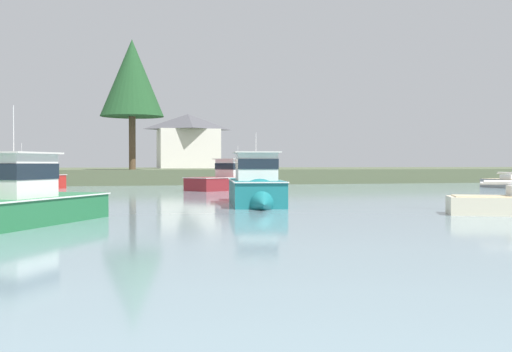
# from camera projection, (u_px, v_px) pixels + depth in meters

# --- Properties ---
(far_shore_bank) EXTENTS (239.25, 41.31, 1.55)m
(far_shore_bank) POSITION_uv_depth(u_px,v_px,m) (201.00, 174.00, 82.77)
(far_shore_bank) COLOR #4C563D
(far_shore_bank) RESTS_ON ground
(cruiser_red) EXTENTS (7.52, 9.49, 4.80)m
(cruiser_red) POSITION_uv_depth(u_px,v_px,m) (14.00, 182.00, 49.76)
(cruiser_red) COLOR #B2231E
(cruiser_red) RESTS_ON ground
(cruiser_teal) EXTENTS (3.97, 9.66, 4.60)m
(cruiser_teal) POSITION_uv_depth(u_px,v_px,m) (256.00, 192.00, 32.08)
(cruiser_teal) COLOR #196B70
(cruiser_teal) RESTS_ON ground
(cruiser_green) EXTENTS (6.15, 8.27, 5.01)m
(cruiser_green) POSITION_uv_depth(u_px,v_px,m) (10.00, 210.00, 20.97)
(cruiser_green) COLOR #236B3D
(cruiser_green) RESTS_ON ground
(cruiser_maroon) EXTENTS (9.30, 7.41, 4.58)m
(cruiser_maroon) POSITION_uv_depth(u_px,v_px,m) (240.00, 182.00, 51.61)
(cruiser_maroon) COLOR maroon
(cruiser_maroon) RESTS_ON ground
(shore_tree_center) EXTENTS (6.42, 6.42, 13.25)m
(shore_tree_center) POSITION_uv_depth(u_px,v_px,m) (132.00, 78.00, 62.70)
(shore_tree_center) COLOR brown
(shore_tree_center) RESTS_ON far_shore_bank
(cottage_near_water) EXTENTS (8.59, 6.67, 7.35)m
(cottage_near_water) POSITION_uv_depth(u_px,v_px,m) (188.00, 140.00, 83.73)
(cottage_near_water) COLOR silver
(cottage_near_water) RESTS_ON far_shore_bank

